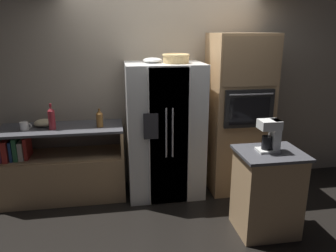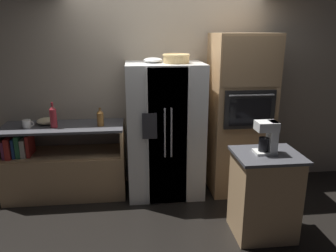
{
  "view_description": "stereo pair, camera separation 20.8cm",
  "coord_description": "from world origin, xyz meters",
  "views": [
    {
      "loc": [
        -0.66,
        -3.88,
        2.09
      ],
      "look_at": [
        -0.03,
        -0.02,
        0.94
      ],
      "focal_mm": 35.0,
      "sensor_mm": 36.0,
      "label": 1
    },
    {
      "loc": [
        -0.46,
        -3.91,
        2.09
      ],
      "look_at": [
        -0.03,
        -0.02,
        0.94
      ],
      "focal_mm": 35.0,
      "sensor_mm": 36.0,
      "label": 2
    }
  ],
  "objects": [
    {
      "name": "mixing_bowl",
      "position": [
        -1.55,
        0.22,
        0.98
      ],
      "size": [
        0.23,
        0.23,
        0.08
      ],
      "color": "beige",
      "rests_on": "counter_left"
    },
    {
      "name": "bottle_short",
      "position": [
        -1.42,
        0.06,
        1.08
      ],
      "size": [
        0.08,
        0.08,
        0.31
      ],
      "color": "maroon",
      "rests_on": "counter_left"
    },
    {
      "name": "wall_oven",
      "position": [
        0.92,
        0.08,
        1.03
      ],
      "size": [
        0.75,
        0.74,
        2.06
      ],
      "color": "tan",
      "rests_on": "ground_plane"
    },
    {
      "name": "wall_back",
      "position": [
        0.0,
        0.46,
        1.4
      ],
      "size": [
        12.0,
        0.06,
        2.8
      ],
      "color": "tan",
      "rests_on": "ground_plane"
    },
    {
      "name": "mug",
      "position": [
        -1.75,
        0.08,
        0.99
      ],
      "size": [
        0.14,
        0.1,
        0.1
      ],
      "color": "silver",
      "rests_on": "counter_left"
    },
    {
      "name": "fruit_bowl",
      "position": [
        -0.2,
        0.11,
        1.74
      ],
      "size": [
        0.23,
        0.23,
        0.06
      ],
      "color": "white",
      "rests_on": "refrigerator"
    },
    {
      "name": "coffee_maker",
      "position": [
        0.86,
        -0.97,
        1.09
      ],
      "size": [
        0.21,
        0.16,
        0.33
      ],
      "color": "white",
      "rests_on": "island_counter"
    },
    {
      "name": "ground_plane",
      "position": [
        0.0,
        0.0,
        0.0
      ],
      "size": [
        20.0,
        20.0,
        0.0
      ],
      "primitive_type": "plane",
      "color": "black"
    },
    {
      "name": "wicker_basket",
      "position": [
        0.08,
        0.03,
        1.77
      ],
      "size": [
        0.33,
        0.33,
        0.11
      ],
      "color": "tan",
      "rests_on": "refrigerator"
    },
    {
      "name": "counter_left",
      "position": [
        -1.36,
        0.13,
        0.35
      ],
      "size": [
        1.51,
        0.59,
        0.94
      ],
      "color": "tan",
      "rests_on": "ground_plane"
    },
    {
      "name": "island_counter",
      "position": [
        0.86,
        -0.99,
        0.46
      ],
      "size": [
        0.66,
        0.56,
        0.91
      ],
      "color": "tan",
      "rests_on": "ground_plane"
    },
    {
      "name": "bottle_tall",
      "position": [
        -0.86,
        0.07,
        1.05
      ],
      "size": [
        0.08,
        0.08,
        0.23
      ],
      "color": "brown",
      "rests_on": "counter_left"
    },
    {
      "name": "refrigerator",
      "position": [
        -0.06,
        0.07,
        0.85
      ],
      "size": [
        0.95,
        0.74,
        1.71
      ],
      "color": "white",
      "rests_on": "ground_plane"
    }
  ]
}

